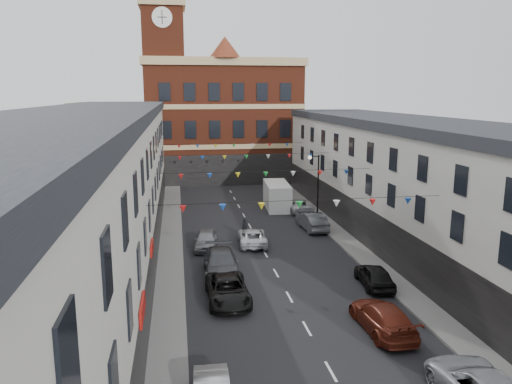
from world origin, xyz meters
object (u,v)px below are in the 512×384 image
car_left_c (228,290)px  car_right_f (297,205)px  street_lamp (316,177)px  car_right_e (312,221)px  car_left_e (206,240)px  white_van (277,196)px  car_right_d (374,276)px  moving_car (252,237)px  pedestrian (245,228)px  car_left_d (221,264)px  car_right_c (383,317)px

car_left_c → car_right_f: bearing=65.6°
street_lamp → car_right_e: 5.29m
car_left_e → white_van: white_van is taller
street_lamp → car_left_e: bearing=-143.6°
car_right_e → car_right_f: (0.34, 6.70, -0.11)m
car_right_d → moving_car: 11.42m
moving_car → white_van: white_van is taller
car_right_d → moving_car: size_ratio=0.89×
white_van → moving_car: bearing=-105.8°
car_right_e → pedestrian: size_ratio=2.91×
moving_car → pedestrian: bearing=-76.7°
car_right_f → moving_car: bearing=56.1°
car_right_f → white_van: size_ratio=0.80×
car_left_e → car_right_f: (9.72, 10.61, -0.04)m
car_left_e → pedestrian: size_ratio=2.55×
car_right_d → car_right_e: bearing=-84.7°
street_lamp → car_left_e: 13.76m
car_left_d → car_left_c: bearing=-88.5°
street_lamp → white_van: (-2.75, 4.62, -2.60)m
moving_car → pedestrian: pedestrian is taller
street_lamp → car_left_d: bearing=-126.4°
car_right_c → car_right_f: bearing=-95.7°
moving_car → street_lamp: bearing=-129.3°
white_van → car_left_d: bearing=-107.9°
street_lamp → car_right_c: size_ratio=1.20×
street_lamp → car_left_c: size_ratio=1.20×
moving_car → pedestrian: (-0.32, 1.96, 0.16)m
street_lamp → car_left_c: (-10.15, -18.07, -3.21)m
car_right_c → white_van: bearing=-91.9°
car_right_c → street_lamp: bearing=-98.8°
car_left_e → car_right_c: (7.86, -14.89, 0.03)m
car_right_f → moving_car: 11.89m
street_lamp → pedestrian: size_ratio=3.74×
pedestrian → moving_car: bearing=-91.8°
car_right_d → car_right_e: (-0.34, 13.16, 0.07)m
car_right_f → white_van: 2.66m
car_left_e → street_lamp: bearing=43.5°
car_left_e → car_right_d: 13.42m
street_lamp → pedestrian: street_lamp is taller
car_right_c → white_van: (0.16, 27.44, 0.58)m
car_right_d → pedestrian: size_ratio=2.55×
car_right_e → car_left_c: bearing=54.3°
car_left_d → car_left_e: bearing=97.6°
car_right_e → moving_car: 6.75m
car_left_c → pedestrian: (2.69, 12.50, 0.10)m
car_left_c → car_left_e: car_left_c is taller
moving_car → car_right_e: bearing=-144.5°
car_left_c → car_right_e: car_right_e is taller
car_right_c → pedestrian: bearing=-76.8°
car_right_f → pedestrian: size_ratio=2.96×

